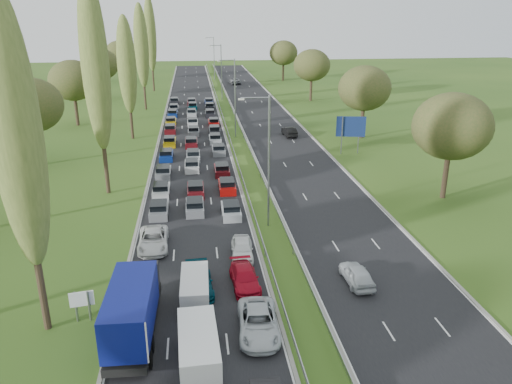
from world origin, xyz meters
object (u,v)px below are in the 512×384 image
near_car_2 (153,240)px  white_van_rear (195,288)px  white_van_front (199,347)px  direction_sign (351,128)px  info_sign (82,302)px  blue_lorry (133,307)px

near_car_2 → white_van_rear: white_van_rear is taller
near_car_2 → white_van_front: 15.53m
white_van_rear → direction_sign: direction_sign is taller
near_car_2 → info_sign: info_sign is taller
direction_sign → blue_lorry: bearing=-123.2°
blue_lorry → near_car_2: bearing=90.4°
white_van_rear → direction_sign: 41.50m
blue_lorry → white_van_rear: (3.65, 3.45, -0.99)m
near_car_2 → info_sign: size_ratio=2.50×
near_car_2 → direction_sign: bearing=45.5°
white_van_front → white_van_rear: bearing=89.0°
white_van_rear → white_van_front: bearing=-87.7°
info_sign → white_van_rear: bearing=12.1°
white_van_rear → info_sign: bearing=-166.9°
near_car_2 → white_van_rear: bearing=-69.8°
blue_lorry → white_van_rear: 5.12m
white_van_front → white_van_rear: size_ratio=1.15×
near_car_2 → direction_sign: 36.75m
near_car_2 → white_van_front: (3.51, -15.12, 0.37)m
blue_lorry → white_van_front: 4.98m
direction_sign → white_van_front: bearing=-117.3°
info_sign → white_van_front: bearing=-35.0°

